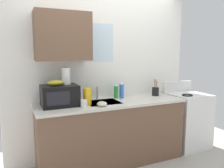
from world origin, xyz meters
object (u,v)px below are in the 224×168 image
dish_soap_bottle_blue (122,91)px  small_bowl (102,104)px  stove_range (187,120)px  mug_white (84,103)px  banana_bunch (55,83)px  dish_soap_bottle_green (116,91)px  paper_towel_roll (66,76)px  utensil_crock (155,91)px  cereal_canister (87,97)px  microwave (60,96)px

dish_soap_bottle_blue → small_bowl: size_ratio=1.91×
stove_range → mug_white: bearing=-175.6°
banana_bunch → dish_soap_bottle_green: size_ratio=0.90×
stove_range → dish_soap_bottle_green: dish_soap_bottle_green is taller
paper_towel_roll → utensil_crock: paper_towel_roll is taller
stove_range → utensil_crock: size_ratio=4.10×
mug_white → small_bowl: 0.23m
utensil_crock → dish_soap_bottle_green: bearing=174.5°
banana_bunch → paper_towel_roll: size_ratio=0.91×
banana_bunch → paper_towel_roll: bearing=18.4°
cereal_canister → dish_soap_bottle_green: bearing=24.0°
dish_soap_bottle_green → cereal_canister: 0.57m
microwave → paper_towel_roll: bearing=27.2°
microwave → mug_white: microwave is taller
stove_range → small_bowl: stove_range is taller
banana_bunch → small_bowl: size_ratio=1.54×
paper_towel_roll → mug_white: bearing=-55.5°
banana_bunch → dish_soap_bottle_green: banana_bunch is taller
dish_soap_bottle_green → microwave: bearing=-171.1°
microwave → cereal_canister: size_ratio=2.08×
dish_soap_bottle_blue → utensil_crock: utensil_crock is taller
utensil_crock → small_bowl: 1.09m
dish_soap_bottle_blue → small_bowl: (-0.46, -0.35, -0.08)m
utensil_crock → small_bowl: size_ratio=2.03×
mug_white → stove_range: bearing=4.4°
banana_bunch → dish_soap_bottle_blue: banana_bunch is taller
microwave → small_bowl: bearing=-27.1°
banana_bunch → dish_soap_bottle_blue: size_ratio=0.81×
banana_bunch → dish_soap_bottle_blue: bearing=5.9°
microwave → cereal_canister: 0.36m
stove_range → banana_bunch: 2.29m
dish_soap_bottle_blue → stove_range: bearing=-7.3°
banana_bunch → stove_range: bearing=-1.2°
microwave → mug_white: bearing=-35.4°
banana_bunch → mug_white: 0.45m
banana_bunch → mug_white: banana_bunch is taller
dish_soap_bottle_green → mug_white: bearing=-151.7°
cereal_canister → small_bowl: size_ratio=1.70×
dish_soap_bottle_green → small_bowl: dish_soap_bottle_green is taller
stove_range → utensil_crock: utensil_crock is taller
banana_bunch → cereal_canister: (0.39, -0.10, -0.19)m
paper_towel_roll → dish_soap_bottle_green: bearing=6.2°
microwave → banana_bunch: bearing=178.2°
dish_soap_bottle_green → small_bowl: 0.54m
stove_range → cereal_canister: 1.86m
banana_bunch → utensil_crock: banana_bunch is taller
paper_towel_roll → small_bowl: 0.60m
banana_bunch → small_bowl: (0.53, -0.25, -0.27)m
dish_soap_bottle_green → utensil_crock: bearing=-5.5°
microwave → dish_soap_bottle_green: (0.87, 0.14, -0.03)m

